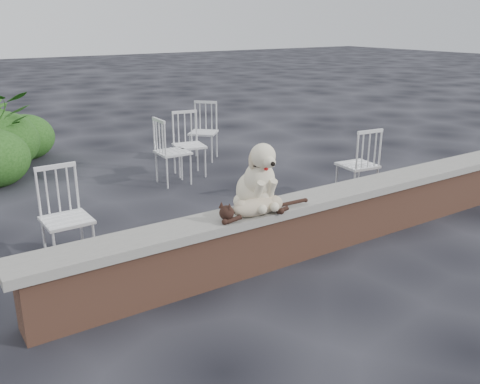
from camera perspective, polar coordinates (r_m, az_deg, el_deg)
ground at (r=5.48m, az=9.64°, el=-5.75°), size 60.00×60.00×0.00m
brick_wall at (r=5.38m, az=9.78°, el=-3.32°), size 6.00×0.30×0.50m
capstone at (r=5.28m, az=9.95°, el=-0.40°), size 6.20×0.40×0.08m
dog at (r=4.64m, az=1.67°, el=1.93°), size 0.48×0.60×0.65m
cat at (r=4.55m, az=1.91°, el=-1.45°), size 1.12×0.39×0.19m
chair_d at (r=8.59m, az=-4.04°, el=6.63°), size 0.79×0.79×0.94m
chair_b at (r=7.69m, az=-5.58°, el=5.20°), size 0.65×0.65×0.94m
chair_e at (r=7.33m, az=-7.37°, el=4.48°), size 0.57×0.57×0.94m
chair_a at (r=5.08m, az=-18.48°, el=-2.73°), size 0.57×0.57×0.94m
chair_c at (r=6.79m, az=12.76°, el=3.04°), size 0.62×0.62×0.94m
shrubbery at (r=8.73m, az=-24.48°, el=4.67°), size 1.74×2.26×0.95m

